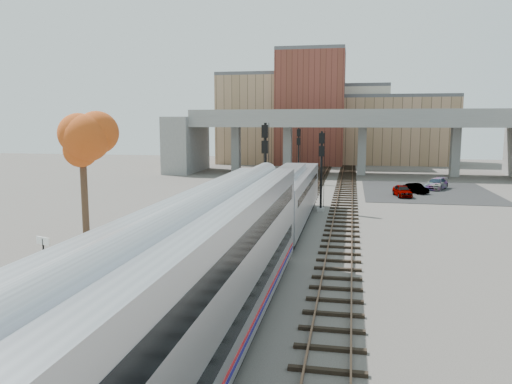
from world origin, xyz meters
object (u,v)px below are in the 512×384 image
(car_a, at_px, (402,191))
(coach, at_px, (201,282))
(locomotive, at_px, (289,195))
(signal_mast_far, at_px, (299,156))
(tree, at_px, (82,144))
(signal_mast_near, at_px, (265,171))
(car_b, at_px, (416,188))
(car_c, at_px, (437,184))
(signal_mast_mid, at_px, (321,172))

(car_a, bearing_deg, coach, -113.26)
(locomotive, height_order, car_a, locomotive)
(signal_mast_far, bearing_deg, tree, -106.57)
(signal_mast_near, bearing_deg, coach, -84.99)
(coach, distance_m, signal_mast_near, 24.05)
(coach, height_order, car_b, coach)
(locomotive, height_order, car_c, locomotive)
(signal_mast_far, distance_m, car_c, 16.94)
(locomotive, xyz_separation_m, signal_mast_near, (-2.10, 1.33, 1.67))
(tree, relative_size, car_c, 1.96)
(signal_mast_near, bearing_deg, signal_mast_far, 90.00)
(tree, bearing_deg, locomotive, 33.17)
(signal_mast_near, height_order, car_b, signal_mast_near)
(car_a, bearing_deg, car_b, 50.76)
(signal_mast_near, height_order, signal_mast_far, signal_mast_near)
(tree, bearing_deg, coach, -49.84)
(locomotive, relative_size, signal_mast_mid, 2.73)
(locomotive, bearing_deg, car_a, 58.77)
(signal_mast_mid, bearing_deg, signal_mast_far, 101.58)
(signal_mast_far, height_order, car_b, signal_mast_far)
(car_b, xyz_separation_m, car_c, (2.73, 3.77, 0.11))
(locomotive, relative_size, coach, 0.76)
(signal_mast_near, relative_size, car_c, 1.75)
(signal_mast_far, distance_m, tree, 35.87)
(tree, distance_m, car_a, 33.36)
(signal_mast_near, distance_m, car_b, 22.74)
(locomotive, bearing_deg, signal_mast_near, 147.67)
(signal_mast_mid, relative_size, signal_mast_far, 1.00)
(locomotive, relative_size, car_b, 5.92)
(car_c, bearing_deg, signal_mast_mid, -101.42)
(signal_mast_near, xyz_separation_m, tree, (-10.19, -9.37, 2.46))
(car_c, bearing_deg, signal_mast_far, -166.39)
(coach, xyz_separation_m, signal_mast_near, (-2.10, 23.94, 1.15))
(signal_mast_far, xyz_separation_m, car_a, (11.95, -9.98, -2.81))
(coach, relative_size, tree, 2.90)
(signal_mast_mid, relative_size, car_c, 1.59)
(signal_mast_near, relative_size, car_b, 2.40)
(locomotive, bearing_deg, coach, -90.00)
(coach, relative_size, car_c, 5.69)
(signal_mast_mid, distance_m, car_a, 13.03)
(coach, height_order, signal_mast_mid, signal_mast_mid)
(signal_mast_far, xyz_separation_m, car_c, (16.39, -3.26, -2.79))
(coach, height_order, car_a, coach)
(signal_mast_mid, distance_m, car_c, 20.95)
(coach, distance_m, car_c, 47.80)
(coach, distance_m, car_a, 40.13)
(car_a, distance_m, car_c, 8.06)
(car_a, xyz_separation_m, car_c, (4.44, 6.72, 0.02))
(tree, height_order, car_c, tree)
(signal_mast_near, distance_m, signal_mast_far, 24.90)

